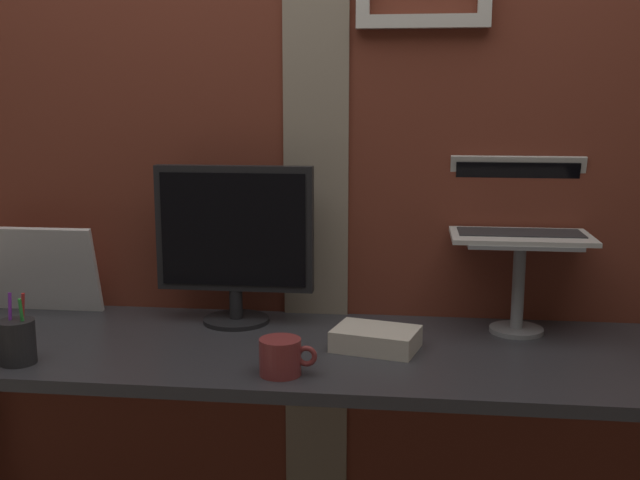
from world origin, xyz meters
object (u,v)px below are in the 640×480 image
Objects in this scene: pen_cup at (17,341)px; coffee_mug at (281,357)px; monitor at (234,236)px; whiteboard_panel at (37,270)px; laptop at (518,214)px.

coffee_mug is (0.62, -0.00, -0.01)m from pen_cup.
monitor is 0.60m from whiteboard_panel.
monitor is at bearing -174.88° from laptop.
whiteboard_panel is (-0.58, 0.03, -0.12)m from monitor.
laptop reaches higher than coffee_mug.
coffee_mug is (0.78, -0.42, -0.08)m from whiteboard_panel.
pen_cup is (-1.18, -0.45, -0.25)m from laptop.
pen_cup is (0.16, -0.42, -0.07)m from whiteboard_panel.
pen_cup is at bearing -138.16° from monitor.
pen_cup is at bearing -69.18° from whiteboard_panel.
whiteboard_panel is at bearing 151.79° from coffee_mug.
monitor is at bearing 41.84° from pen_cup.
monitor reaches higher than pen_cup.
pen_cup is 0.62m from coffee_mug.
laptop is 2.14× the size of pen_cup.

